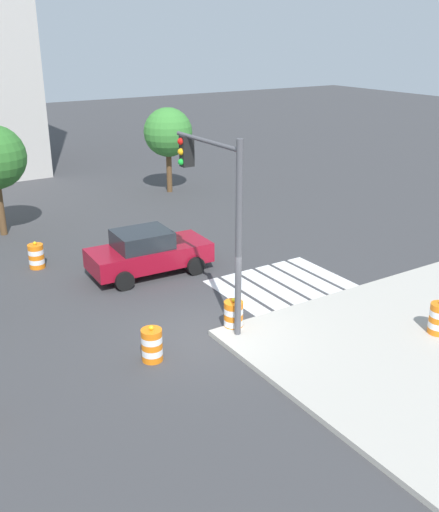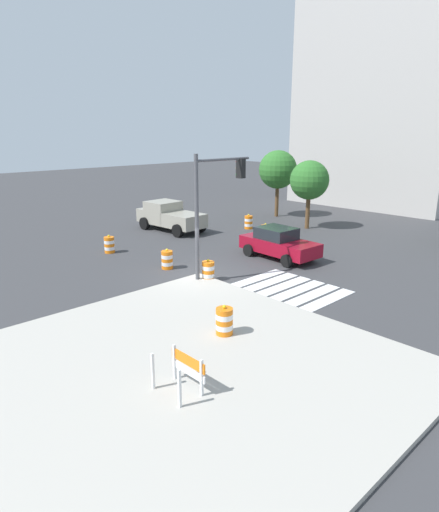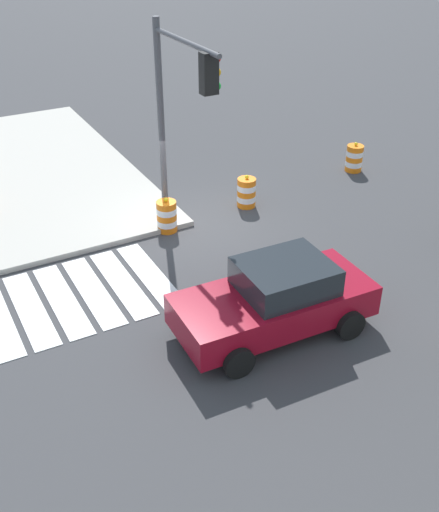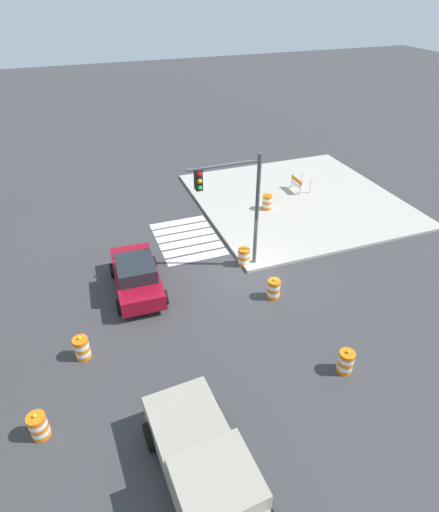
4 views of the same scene
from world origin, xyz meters
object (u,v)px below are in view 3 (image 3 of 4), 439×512
at_px(sports_car, 276,299).
at_px(traffic_light_pole, 179,99).
at_px(traffic_barrel_near_corner, 167,216).
at_px(traffic_barrel_median_far, 246,192).
at_px(traffic_barrel_far_curb, 354,158).

relative_size(sports_car, traffic_light_pole, 0.79).
bearing_deg(traffic_barrel_near_corner, traffic_light_pole, 106.72).
bearing_deg(traffic_barrel_median_far, traffic_barrel_far_curb, -173.05).
bearing_deg(traffic_light_pole, traffic_barrel_near_corner, -73.28).
distance_m(traffic_barrel_far_curb, traffic_light_pole, 8.06).
height_order(sports_car, traffic_light_pole, traffic_light_pole).
bearing_deg(traffic_barrel_far_curb, traffic_light_pole, 11.64).
bearing_deg(traffic_light_pole, traffic_barrel_median_far, -160.33).
relative_size(sports_car, traffic_barrel_median_far, 4.29).
relative_size(traffic_barrel_near_corner, traffic_barrel_far_curb, 1.00).
relative_size(traffic_barrel_median_far, traffic_light_pole, 0.19).
bearing_deg(traffic_barrel_near_corner, sports_car, 92.15).
bearing_deg(sports_car, traffic_light_pole, -90.01).
distance_m(traffic_barrel_median_far, traffic_light_pole, 4.39).
bearing_deg(sports_car, traffic_barrel_far_curb, -139.75).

